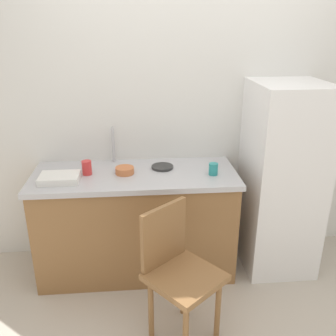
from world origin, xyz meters
name	(u,v)px	position (x,y,z in m)	size (l,w,h in m)	color
ground_plane	(202,320)	(0.00, 0.00, 0.00)	(8.00, 8.00, 0.00)	#BCB2A3
back_wall	(186,98)	(0.00, 1.00, 1.34)	(4.80, 0.10, 2.69)	silver
cabinet_base	(137,224)	(-0.43, 0.65, 0.41)	(1.51, 0.60, 0.81)	olive
countertop	(135,175)	(-0.43, 0.65, 0.83)	(1.55, 0.64, 0.04)	#B7B7BC
faucet	(113,145)	(-0.60, 0.90, 1.00)	(0.02, 0.02, 0.29)	#B7B7BC
refrigerator	(281,179)	(0.72, 0.64, 0.76)	(0.54, 0.61, 1.52)	white
chair	(178,269)	(-0.18, -0.08, 0.50)	(0.56, 0.56, 0.89)	olive
dish_tray	(60,178)	(-0.97, 0.54, 0.88)	(0.28, 0.20, 0.05)	white
terracotta_bowl	(125,170)	(-0.51, 0.64, 0.88)	(0.14, 0.14, 0.05)	#C67042
hotplate	(162,167)	(-0.22, 0.73, 0.86)	(0.17, 0.17, 0.02)	#2D2D2D
cup_teal	(213,169)	(0.15, 0.56, 0.90)	(0.07, 0.07, 0.09)	teal
cup_red	(87,168)	(-0.79, 0.65, 0.90)	(0.07, 0.07, 0.11)	red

